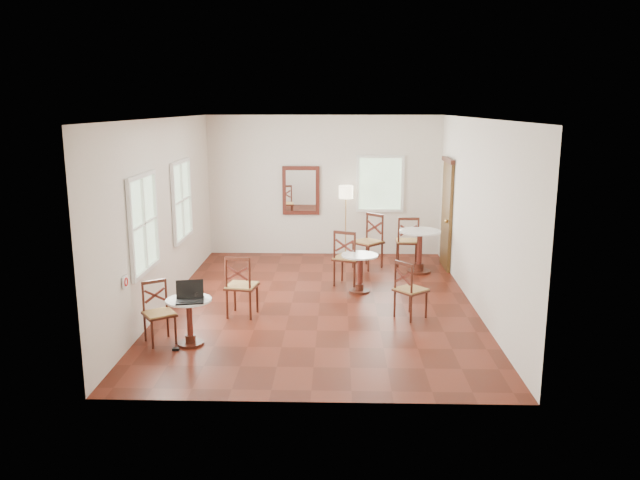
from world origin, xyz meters
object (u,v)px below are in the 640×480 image
Objects in this scene: chair_near_a at (241,286)px; navy_mug at (189,295)px; chair_near_b at (159,313)px; cafe_table_back at (420,247)px; laptop at (190,296)px; chair_mid_b at (410,290)px; floor_lamp at (346,197)px; chair_mid_a at (348,258)px; water_glass at (196,296)px; cafe_table_mid at (360,269)px; chair_back_b at (369,241)px; chair_back_a at (408,241)px; cafe_table_near at (189,317)px; mouse at (202,297)px; power_adapter at (176,349)px.

chair_near_a is 9.17× the size of navy_mug.
cafe_table_back is at bearing 8.97° from chair_near_b.
chair_mid_b is at bearing 10.89° from laptop.
floor_lamp is 14.52× the size of navy_mug.
water_glass is at bearing 76.80° from chair_mid_a.
cafe_table_mid is at bearing 6.56° from chair_near_b.
laptop is (-3.56, -3.90, 0.19)m from cafe_table_back.
chair_back_b is (-0.48, 3.00, 0.09)m from chair_mid_b.
cafe_table_mid is at bearing -11.68° from chair_mid_b.
chair_back_a is (2.89, 3.18, 0.02)m from chair_near_a.
cafe_table_back is at bearing 110.22° from chair_back_a.
navy_mug is (-2.39, -2.47, 0.27)m from cafe_table_mid.
mouse is (0.16, 0.05, 0.26)m from cafe_table_near.
chair_mid_a is 11.72× the size of power_adapter.
chair_back_a reaches higher than water_glass.
chair_back_b is (-0.97, 0.35, 0.02)m from cafe_table_back.
chair_near_a is 1.29m from navy_mug.
chair_mid_a reaches higher than cafe_table_back.
chair_near_b is (-2.83, -2.42, 0.01)m from cafe_table_mid.
chair_back_b is at bearing 57.81° from power_adapter.
navy_mug is at bearing -78.37° from chair_back_b.
chair_back_a reaches higher than cafe_table_mid.
laptop is at bearing 71.95° from chair_mid_b.
chair_near_a is 4.30m from chair_back_a.
floor_lamp reaches higher than laptop.
floor_lamp is (-0.93, 3.83, 0.86)m from chair_mid_b.
chair_back_b is 4.98m from laptop.
cafe_table_mid is 2.28m from chair_near_a.
laptop is 4.73× the size of power_adapter.
chair_mid_b is 0.88× the size of chair_back_a.
cafe_table_back is at bearing -125.11° from chair_mid_a.
floor_lamp is (1.65, 3.82, 0.82)m from chair_near_a.
chair_back_b is at bearing 59.00° from water_glass.
cafe_table_near is 4.94m from chair_back_b.
chair_near_a is 10.35× the size of water_glass.
power_adapter is at bearing -120.96° from navy_mug.
chair_back_b is at bearing 47.33° from laptop.
power_adapter is at bearing 73.84° from chair_near_a.
chair_back_b is at bearing -31.20° from chair_mid_b.
chair_near_a is 2.58m from chair_mid_b.
laptop is 0.09m from water_glass.
laptop reaches higher than cafe_table_back.
cafe_table_near is at bearing 105.46° from laptop.
cafe_table_back is 0.56m from chair_back_a.
chair_back_a is at bearing 14.04° from chair_near_b.
chair_near_a is at bearing -113.32° from floor_lamp.
chair_near_b is 0.58m from laptop.
laptop is at bearing -77.42° from chair_back_b.
cafe_table_back is 1.03m from chair_back_b.
chair_near_b reaches higher than water_glass.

